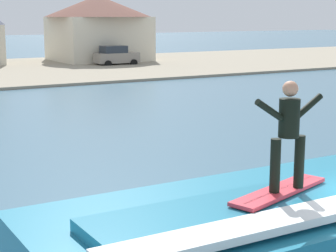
# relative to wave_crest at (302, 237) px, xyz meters

# --- Properties ---
(wave_crest) EXTENTS (9.34, 3.40, 1.82)m
(wave_crest) POSITION_rel_wave_crest_xyz_m (0.00, 0.00, 0.00)
(wave_crest) COLOR teal
(wave_crest) RESTS_ON ground_plane
(surfboard) EXTENTS (2.16, 1.06, 0.06)m
(surfboard) POSITION_rel_wave_crest_xyz_m (-0.74, -0.23, 0.99)
(surfboard) COLOR #D8333F
(surfboard) RESTS_ON wave_crest
(surfer) EXTENTS (1.31, 0.32, 1.70)m
(surfer) POSITION_rel_wave_crest_xyz_m (-0.66, -0.31, 1.98)
(surfer) COLOR black
(surfer) RESTS_ON surfboard
(car_far_shore) EXTENTS (3.90, 2.08, 1.86)m
(car_far_shore) POSITION_rel_wave_crest_xyz_m (15.92, 40.88, 0.09)
(car_far_shore) COLOR gray
(car_far_shore) RESTS_ON ground_plane
(house_gabled_white) EXTENTS (10.34, 10.34, 6.44)m
(house_gabled_white) POSITION_rel_wave_crest_xyz_m (16.55, 46.07, 2.72)
(house_gabled_white) COLOR beige
(house_gabled_white) RESTS_ON ground_plane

